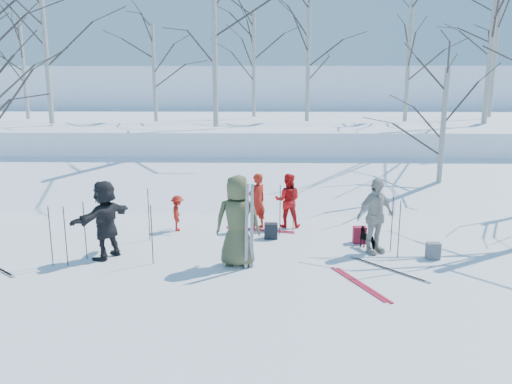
{
  "coord_description": "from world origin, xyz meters",
  "views": [
    {
      "loc": [
        0.27,
        -10.48,
        3.93
      ],
      "look_at": [
        0.0,
        1.5,
        1.3
      ],
      "focal_mm": 35.0,
      "sensor_mm": 36.0,
      "label": 1
    }
  ],
  "objects_px": {
    "skier_red_north": "(257,201)",
    "backpack_red": "(360,235)",
    "skier_cream_east": "(375,216)",
    "skier_olive_center": "(238,221)",
    "skier_redor_behind": "(288,200)",
    "backpack_dark": "(271,231)",
    "skier_red_seated": "(178,213)",
    "dog": "(368,238)",
    "skier_grey_west": "(105,219)",
    "backpack_grey": "(433,251)"
  },
  "relations": [
    {
      "from": "skier_cream_east",
      "to": "backpack_red",
      "type": "relative_size",
      "value": 4.28
    },
    {
      "from": "backpack_grey",
      "to": "skier_grey_west",
      "type": "bearing_deg",
      "value": -179.5
    },
    {
      "from": "skier_cream_east",
      "to": "skier_red_seated",
      "type": "bearing_deg",
      "value": 129.33
    },
    {
      "from": "skier_red_seated",
      "to": "backpack_dark",
      "type": "relative_size",
      "value": 2.43
    },
    {
      "from": "skier_cream_east",
      "to": "skier_red_north",
      "type": "bearing_deg",
      "value": 113.46
    },
    {
      "from": "skier_olive_center",
      "to": "skier_redor_behind",
      "type": "distance_m",
      "value": 3.26
    },
    {
      "from": "skier_olive_center",
      "to": "backpack_dark",
      "type": "xyz_separation_m",
      "value": [
        0.74,
        1.92,
        -0.81
      ]
    },
    {
      "from": "skier_olive_center",
      "to": "skier_cream_east",
      "type": "bearing_deg",
      "value": -162.21
    },
    {
      "from": "dog",
      "to": "skier_redor_behind",
      "type": "bearing_deg",
      "value": -75.83
    },
    {
      "from": "backpack_dark",
      "to": "skier_red_north",
      "type": "bearing_deg",
      "value": 112.71
    },
    {
      "from": "backpack_red",
      "to": "backpack_dark",
      "type": "xyz_separation_m",
      "value": [
        -2.22,
        0.32,
        -0.01
      ]
    },
    {
      "from": "skier_grey_west",
      "to": "backpack_dark",
      "type": "distance_m",
      "value": 4.12
    },
    {
      "from": "backpack_grey",
      "to": "backpack_dark",
      "type": "bearing_deg",
      "value": 158.53
    },
    {
      "from": "skier_grey_west",
      "to": "backpack_dark",
      "type": "height_order",
      "value": "skier_grey_west"
    },
    {
      "from": "skier_red_seated",
      "to": "skier_cream_east",
      "type": "bearing_deg",
      "value": -118.69
    },
    {
      "from": "skier_red_north",
      "to": "skier_cream_east",
      "type": "relative_size",
      "value": 0.86
    },
    {
      "from": "backpack_dark",
      "to": "dog",
      "type": "bearing_deg",
      "value": -17.44
    },
    {
      "from": "skier_redor_behind",
      "to": "skier_red_seated",
      "type": "height_order",
      "value": "skier_redor_behind"
    },
    {
      "from": "skier_red_north",
      "to": "skier_cream_east",
      "type": "bearing_deg",
      "value": 105.42
    },
    {
      "from": "skier_olive_center",
      "to": "skier_red_north",
      "type": "xyz_separation_m",
      "value": [
        0.36,
        2.82,
        -0.24
      ]
    },
    {
      "from": "skier_red_north",
      "to": "skier_grey_west",
      "type": "height_order",
      "value": "skier_grey_west"
    },
    {
      "from": "skier_olive_center",
      "to": "skier_cream_east",
      "type": "xyz_separation_m",
      "value": [
        3.15,
        0.87,
        -0.11
      ]
    },
    {
      "from": "skier_red_seated",
      "to": "backpack_grey",
      "type": "distance_m",
      "value": 6.55
    },
    {
      "from": "skier_cream_east",
      "to": "skier_redor_behind",
      "type": "bearing_deg",
      "value": 100.61
    },
    {
      "from": "skier_olive_center",
      "to": "skier_grey_west",
      "type": "bearing_deg",
      "value": -5.36
    },
    {
      "from": "skier_red_seated",
      "to": "skier_cream_east",
      "type": "distance_m",
      "value": 5.23
    },
    {
      "from": "skier_red_north",
      "to": "dog",
      "type": "height_order",
      "value": "skier_red_north"
    },
    {
      "from": "skier_olive_center",
      "to": "backpack_red",
      "type": "relative_size",
      "value": 4.79
    },
    {
      "from": "skier_red_north",
      "to": "backpack_red",
      "type": "bearing_deg",
      "value": 115.12
    },
    {
      "from": "skier_cream_east",
      "to": "backpack_dark",
      "type": "xyz_separation_m",
      "value": [
        -2.41,
        1.05,
        -0.7
      ]
    },
    {
      "from": "skier_olive_center",
      "to": "backpack_grey",
      "type": "xyz_separation_m",
      "value": [
        4.42,
        0.47,
        -0.82
      ]
    },
    {
      "from": "skier_red_north",
      "to": "skier_red_seated",
      "type": "bearing_deg",
      "value": -33.11
    },
    {
      "from": "skier_redor_behind",
      "to": "backpack_grey",
      "type": "xyz_separation_m",
      "value": [
        3.21,
        -2.54,
        -0.56
      ]
    },
    {
      "from": "skier_olive_center",
      "to": "backpack_dark",
      "type": "height_order",
      "value": "skier_olive_center"
    },
    {
      "from": "skier_cream_east",
      "to": "backpack_red",
      "type": "height_order",
      "value": "skier_cream_east"
    },
    {
      "from": "skier_olive_center",
      "to": "skier_red_north",
      "type": "height_order",
      "value": "skier_olive_center"
    },
    {
      "from": "skier_olive_center",
      "to": "backpack_grey",
      "type": "relative_size",
      "value": 5.3
    },
    {
      "from": "skier_olive_center",
      "to": "dog",
      "type": "relative_size",
      "value": 3.34
    },
    {
      "from": "skier_olive_center",
      "to": "skier_cream_east",
      "type": "height_order",
      "value": "skier_olive_center"
    },
    {
      "from": "backpack_red",
      "to": "backpack_dark",
      "type": "bearing_deg",
      "value": 171.72
    },
    {
      "from": "skier_redor_behind",
      "to": "backpack_dark",
      "type": "xyz_separation_m",
      "value": [
        -0.47,
        -1.09,
        -0.55
      ]
    },
    {
      "from": "skier_grey_west",
      "to": "skier_olive_center",
      "type": "bearing_deg",
      "value": 110.77
    },
    {
      "from": "skier_cream_east",
      "to": "skier_grey_west",
      "type": "xyz_separation_m",
      "value": [
        -6.18,
        -0.46,
        0.0
      ]
    },
    {
      "from": "dog",
      "to": "backpack_grey",
      "type": "bearing_deg",
      "value": 120.48
    },
    {
      "from": "dog",
      "to": "skier_red_seated",
      "type": "bearing_deg",
      "value": -47.52
    },
    {
      "from": "backpack_dark",
      "to": "skier_red_seated",
      "type": "bearing_deg",
      "value": 165.35
    },
    {
      "from": "skier_red_seated",
      "to": "backpack_dark",
      "type": "xyz_separation_m",
      "value": [
        2.52,
        -0.66,
        -0.29
      ]
    },
    {
      "from": "skier_red_north",
      "to": "backpack_dark",
      "type": "relative_size",
      "value": 3.85
    },
    {
      "from": "skier_redor_behind",
      "to": "backpack_red",
      "type": "xyz_separation_m",
      "value": [
        1.75,
        -1.42,
        -0.54
      ]
    },
    {
      "from": "skier_redor_behind",
      "to": "skier_grey_west",
      "type": "distance_m",
      "value": 4.97
    }
  ]
}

